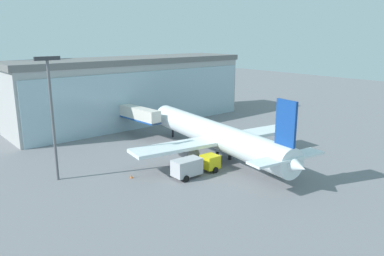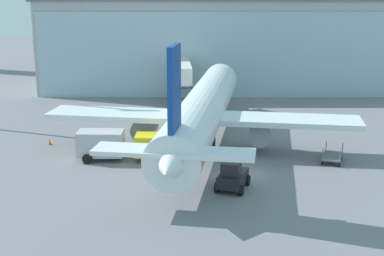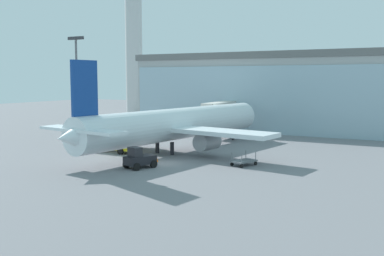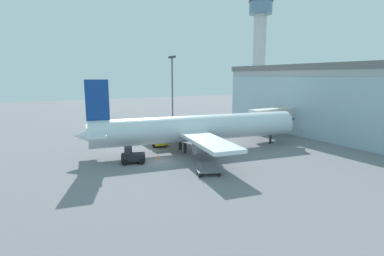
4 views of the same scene
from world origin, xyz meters
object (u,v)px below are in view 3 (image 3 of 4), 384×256
control_tower (134,31)px  catering_truck (109,140)px  apron_light_mast (77,76)px  pushback_tug (139,159)px  safety_cone_nose (157,159)px  safety_cone_wingtip (91,141)px  baggage_cart (244,161)px  jet_bridge (223,110)px  airplane (175,124)px

control_tower → catering_truck: size_ratio=5.06×
apron_light_mast → pushback_tug: bearing=-34.7°
safety_cone_nose → safety_cone_wingtip: (-16.84, 7.69, 0.00)m
pushback_tug → safety_cone_nose: bearing=23.0°
control_tower → safety_cone_nose: (44.10, -55.34, -21.64)m
catering_truck → safety_cone_nose: 10.10m
apron_light_mast → baggage_cart: apron_light_mast is taller
pushback_tug → catering_truck: bearing=72.5°
jet_bridge → control_tower: (-39.55, 28.07, 17.71)m
apron_light_mast → pushback_tug: (25.16, -17.43, -8.89)m
catering_truck → pushback_tug: 12.14m
apron_light_mast → pushback_tug: 31.87m
airplane → pushback_tug: bearing=-160.8°
control_tower → catering_truck: (34.54, -52.31, -20.45)m
control_tower → pushback_tug: 77.00m
jet_bridge → safety_cone_nose: 27.93m
control_tower → safety_cone_nose: size_ratio=67.36×
apron_light_mast → safety_cone_wingtip: size_ratio=29.71×
airplane → safety_cone_nose: (1.84, -7.08, -3.30)m
baggage_cart → safety_cone_nose: (-9.61, -2.73, -0.23)m
pushback_tug → baggage_cart: bearing=-36.7°
control_tower → airplane: bearing=-48.8°
jet_bridge → airplane: airplane is taller
airplane → pushback_tug: (2.22, -11.00, -2.60)m
control_tower → apron_light_mast: bearing=-65.2°
baggage_cart → safety_cone_wingtip: size_ratio=5.77×
apron_light_mast → airplane: (22.93, -6.43, -6.28)m
apron_light_mast → baggage_cart: (34.38, -10.77, -9.36)m
baggage_cart → control_tower: bearing=65.4°
baggage_cart → safety_cone_nose: bearing=125.7°
control_tower → baggage_cart: (53.71, -52.61, -21.41)m
airplane → safety_cone_nose: bearing=-157.7°
airplane → baggage_cart: 12.63m
airplane → pushback_tug: 11.53m
control_tower → catering_truck: control_tower is taller
apron_light_mast → catering_truck: bearing=-34.5°
jet_bridge → safety_cone_nose: (4.55, -27.27, -3.93)m
jet_bridge → safety_cone_wingtip: 23.45m
apron_light_mast → airplane: bearing=-15.7°
airplane → pushback_tug: airplane is taller
apron_light_mast → catering_truck: 20.30m
safety_cone_nose → catering_truck: bearing=162.4°
safety_cone_nose → apron_light_mast: bearing=151.4°
airplane → apron_light_mast: bearing=82.1°
safety_cone_nose → pushback_tug: bearing=-84.5°
baggage_cart → safety_cone_wingtip: 26.91m
safety_cone_nose → safety_cone_wingtip: size_ratio=1.00×
jet_bridge → catering_truck: size_ratio=1.87×
jet_bridge → catering_truck: bearing=164.7°
airplane → control_tower: bearing=49.0°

